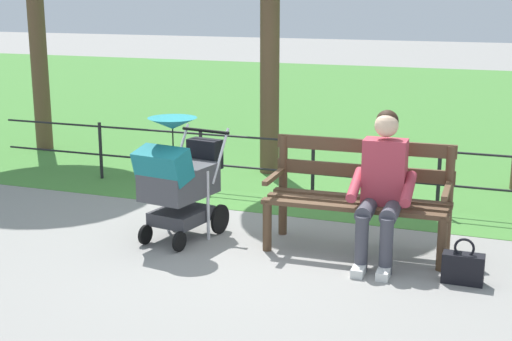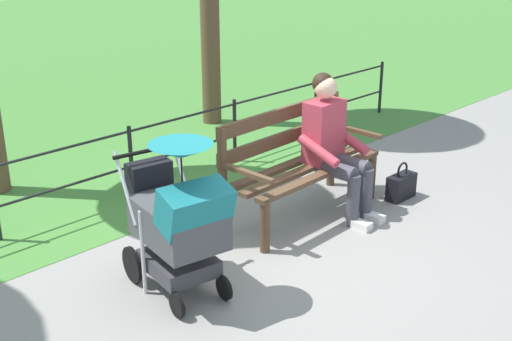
% 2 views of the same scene
% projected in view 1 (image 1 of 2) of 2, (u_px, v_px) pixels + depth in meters
% --- Properties ---
extents(ground_plane, '(60.00, 60.00, 0.00)m').
position_uv_depth(ground_plane, '(267.00, 241.00, 6.69)').
color(ground_plane, gray).
extents(grass_lawn, '(40.00, 16.00, 0.01)m').
position_uv_depth(grass_lawn, '(415.00, 106.00, 14.69)').
color(grass_lawn, '#478438').
rests_on(grass_lawn, ground).
extents(park_bench, '(1.62, 0.65, 0.96)m').
position_uv_depth(park_bench, '(359.00, 191.00, 6.39)').
color(park_bench, brown).
rests_on(park_bench, ground).
extents(person_on_bench, '(0.54, 0.74, 1.28)m').
position_uv_depth(person_on_bench, '(382.00, 183.00, 6.07)').
color(person_on_bench, '#42424C').
rests_on(person_on_bench, ground).
extents(stroller, '(0.63, 0.95, 1.15)m').
position_uv_depth(stroller, '(179.00, 177.00, 6.62)').
color(stroller, black).
rests_on(stroller, ground).
extents(handbag, '(0.32, 0.14, 0.37)m').
position_uv_depth(handbag, '(463.00, 268.00, 5.70)').
color(handbag, black).
rests_on(handbag, ground).
extents(park_fence, '(8.11, 0.04, 0.70)m').
position_uv_depth(park_fence, '(338.00, 165.00, 7.84)').
color(park_fence, black).
rests_on(park_fence, ground).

